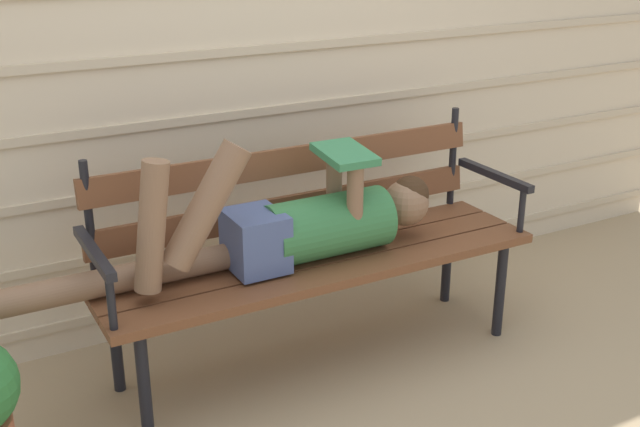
% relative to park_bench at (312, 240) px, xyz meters
% --- Properties ---
extents(ground_plane, '(12.00, 12.00, 0.00)m').
position_rel_park_bench_xyz_m(ground_plane, '(-0.00, -0.26, -0.52)').
color(ground_plane, tan).
extents(house_siding, '(5.16, 0.08, 2.13)m').
position_rel_park_bench_xyz_m(house_siding, '(-0.00, 0.53, 0.55)').
color(house_siding, beige).
rests_on(house_siding, ground).
extents(park_bench, '(1.79, 0.50, 0.92)m').
position_rel_park_bench_xyz_m(park_bench, '(0.00, 0.00, 0.00)').
color(park_bench, brown).
rests_on(park_bench, ground).
extents(reclining_person, '(1.73, 0.26, 0.54)m').
position_rel_park_bench_xyz_m(reclining_person, '(-0.13, -0.07, 0.11)').
color(reclining_person, '#33703D').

